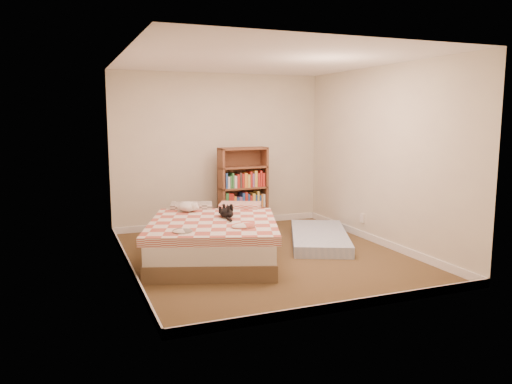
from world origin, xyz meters
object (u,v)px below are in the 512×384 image
object	(u,v)px
floor_mattress	(319,237)
white_dog	(189,207)
bookshelf	(243,198)
black_cat	(226,212)
bed	(213,237)

from	to	relation	value
floor_mattress	white_dog	world-z (taller)	white_dog
bookshelf	black_cat	bearing A→B (deg)	-120.12
bed	black_cat	xyz separation A→B (m)	(0.17, -0.00, 0.31)
bed	white_dog	world-z (taller)	white_dog
white_dog	black_cat	bearing A→B (deg)	-46.82
black_cat	white_dog	world-z (taller)	white_dog
bed	white_dog	xyz separation A→B (m)	(-0.18, 0.54, 0.32)
white_dog	bed	bearing A→B (deg)	-61.42
bed	floor_mattress	size ratio (longest dim) A/B	1.46
white_dog	bookshelf	bearing A→B (deg)	48.62
bookshelf	black_cat	distance (m)	1.63
black_cat	white_dog	size ratio (longest dim) A/B	1.86
bookshelf	floor_mattress	xyz separation A→B (m)	(0.70, -1.31, -0.43)
floor_mattress	black_cat	xyz separation A→B (m)	(-1.46, -0.13, 0.49)
bed	bookshelf	size ratio (longest dim) A/B	1.90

